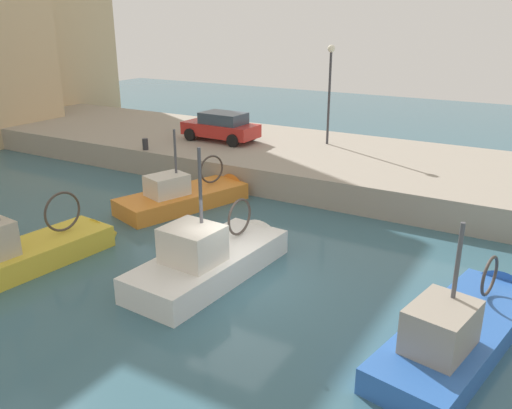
{
  "coord_description": "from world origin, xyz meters",
  "views": [
    {
      "loc": [
        -11.63,
        -7.4,
        7.29
      ],
      "look_at": [
        3.2,
        1.33,
        1.2
      ],
      "focal_mm": 37.31,
      "sensor_mm": 36.0,
      "label": 1
    }
  ],
  "objects_px": {
    "mooring_bollard_north": "(145,144)",
    "quay_streetlamp": "(330,78)",
    "parked_car_red": "(221,126)",
    "fishing_boat_orange": "(191,202)",
    "fishing_boat_yellow": "(31,262)",
    "fishing_boat_blue": "(463,335)",
    "fishing_boat_white": "(217,267)"
  },
  "relations": [
    {
      "from": "fishing_boat_orange",
      "to": "fishing_boat_white",
      "type": "xyz_separation_m",
      "value": [
        -4.5,
        -4.38,
        0.04
      ]
    },
    {
      "from": "fishing_boat_orange",
      "to": "fishing_boat_yellow",
      "type": "bearing_deg",
      "value": 173.5
    },
    {
      "from": "quay_streetlamp",
      "to": "parked_car_red",
      "type": "bearing_deg",
      "value": 113.12
    },
    {
      "from": "fishing_boat_orange",
      "to": "parked_car_red",
      "type": "xyz_separation_m",
      "value": [
        6.09,
        2.57,
        1.84
      ]
    },
    {
      "from": "fishing_boat_white",
      "to": "quay_streetlamp",
      "type": "xyz_separation_m",
      "value": [
        12.73,
        1.95,
        4.3
      ]
    },
    {
      "from": "fishing_boat_yellow",
      "to": "fishing_boat_orange",
      "type": "distance_m",
      "value": 7.15
    },
    {
      "from": "parked_car_red",
      "to": "quay_streetlamp",
      "type": "distance_m",
      "value": 5.99
    },
    {
      "from": "fishing_boat_orange",
      "to": "quay_streetlamp",
      "type": "bearing_deg",
      "value": -16.47
    },
    {
      "from": "fishing_boat_orange",
      "to": "quay_streetlamp",
      "type": "height_order",
      "value": "quay_streetlamp"
    },
    {
      "from": "fishing_boat_blue",
      "to": "fishing_boat_white",
      "type": "relative_size",
      "value": 1.11
    },
    {
      "from": "fishing_boat_yellow",
      "to": "parked_car_red",
      "type": "distance_m",
      "value": 13.43
    },
    {
      "from": "quay_streetlamp",
      "to": "mooring_bollard_north",
      "type": "bearing_deg",
      "value": 128.6
    },
    {
      "from": "fishing_boat_orange",
      "to": "fishing_boat_white",
      "type": "relative_size",
      "value": 1.01
    },
    {
      "from": "fishing_boat_yellow",
      "to": "fishing_boat_blue",
      "type": "relative_size",
      "value": 0.95
    },
    {
      "from": "fishing_boat_orange",
      "to": "fishing_boat_blue",
      "type": "relative_size",
      "value": 0.91
    },
    {
      "from": "quay_streetlamp",
      "to": "fishing_boat_yellow",
      "type": "bearing_deg",
      "value": 168.06
    },
    {
      "from": "fishing_boat_orange",
      "to": "fishing_boat_white",
      "type": "bearing_deg",
      "value": -135.78
    },
    {
      "from": "parked_car_red",
      "to": "quay_streetlamp",
      "type": "height_order",
      "value": "quay_streetlamp"
    },
    {
      "from": "mooring_bollard_north",
      "to": "quay_streetlamp",
      "type": "bearing_deg",
      "value": -51.4
    },
    {
      "from": "fishing_boat_yellow",
      "to": "mooring_bollard_north",
      "type": "height_order",
      "value": "fishing_boat_yellow"
    },
    {
      "from": "mooring_bollard_north",
      "to": "quay_streetlamp",
      "type": "relative_size",
      "value": 0.11
    },
    {
      "from": "fishing_boat_yellow",
      "to": "fishing_boat_orange",
      "type": "bearing_deg",
      "value": -6.5
    },
    {
      "from": "fishing_boat_orange",
      "to": "fishing_boat_blue",
      "type": "xyz_separation_m",
      "value": [
        -4.54,
        -11.49,
        0.03
      ]
    },
    {
      "from": "fishing_boat_blue",
      "to": "fishing_boat_orange",
      "type": "bearing_deg",
      "value": 68.45
    },
    {
      "from": "fishing_boat_blue",
      "to": "fishing_boat_white",
      "type": "distance_m",
      "value": 7.11
    },
    {
      "from": "fishing_boat_blue",
      "to": "parked_car_red",
      "type": "distance_m",
      "value": 17.72
    },
    {
      "from": "parked_car_red",
      "to": "mooring_bollard_north",
      "type": "relative_size",
      "value": 7.3
    },
    {
      "from": "fishing_boat_blue",
      "to": "parked_car_red",
      "type": "xyz_separation_m",
      "value": [
        10.63,
        14.06,
        1.81
      ]
    },
    {
      "from": "fishing_boat_blue",
      "to": "fishing_boat_white",
      "type": "xyz_separation_m",
      "value": [
        0.03,
        7.11,
        0.01
      ]
    },
    {
      "from": "fishing_boat_yellow",
      "to": "quay_streetlamp",
      "type": "distance_m",
      "value": 16.25
    },
    {
      "from": "parked_car_red",
      "to": "quay_streetlamp",
      "type": "xyz_separation_m",
      "value": [
        2.14,
        -5.01,
        2.5
      ]
    },
    {
      "from": "fishing_boat_blue",
      "to": "quay_streetlamp",
      "type": "xyz_separation_m",
      "value": [
        12.77,
        9.05,
        4.31
      ]
    }
  ]
}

